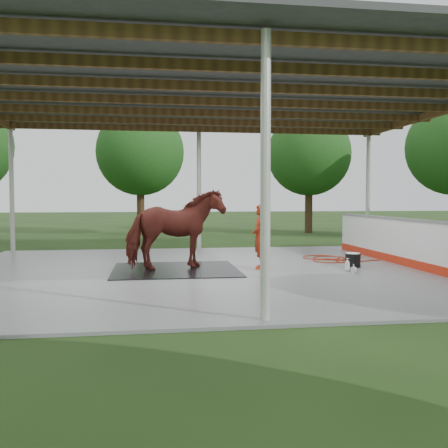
{
  "coord_description": "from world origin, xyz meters",
  "views": [
    {
      "loc": [
        -1.5,
        -11.21,
        1.69
      ],
      "look_at": [
        0.1,
        -0.19,
        1.11
      ],
      "focal_mm": 40.0,
      "sensor_mm": 36.0,
      "label": 1
    }
  ],
  "objects": [
    {
      "name": "soap_bottle_b",
      "position": [
        2.83,
        -0.96,
        0.15
      ],
      "size": [
        0.13,
        0.13,
        0.2
      ],
      "primitive_type": "imported",
      "rotation": [
        0.0,
        0.0,
        -0.78
      ],
      "color": "#338CD8",
      "rests_on": "concrete_slab"
    },
    {
      "name": "handler",
      "position": [
        0.98,
        0.07,
        0.8
      ],
      "size": [
        0.45,
        0.6,
        1.5
      ],
      "primitive_type": "imported",
      "rotation": [
        0.0,
        0.0,
        -1.75
      ],
      "color": "#AB2B12",
      "rests_on": "concrete_slab"
    },
    {
      "name": "concrete_slab",
      "position": [
        0.0,
        0.0,
        0.03
      ],
      "size": [
        12.0,
        10.0,
        0.05
      ],
      "primitive_type": "cube",
      "color": "slate",
      "rests_on": "ground"
    },
    {
      "name": "dasher_board",
      "position": [
        4.6,
        0.0,
        0.59
      ],
      "size": [
        0.16,
        8.0,
        1.15
      ],
      "color": "red",
      "rests_on": "concrete_slab"
    },
    {
      "name": "rubber_mat",
      "position": [
        -0.98,
        0.13,
        0.06
      ],
      "size": [
        2.81,
        2.64,
        0.02
      ],
      "primitive_type": "cube",
      "color": "black",
      "rests_on": "concrete_slab"
    },
    {
      "name": "wash_bucket",
      "position": [
        3.23,
        0.02,
        0.22
      ],
      "size": [
        0.36,
        0.36,
        0.34
      ],
      "color": "black",
      "rests_on": "concrete_slab"
    },
    {
      "name": "ground",
      "position": [
        0.0,
        0.0,
        0.0
      ],
      "size": [
        100.0,
        100.0,
        0.0
      ],
      "primitive_type": "plane",
      "color": "#1E3814"
    },
    {
      "name": "tree_belt",
      "position": [
        0.3,
        0.9,
        3.79
      ],
      "size": [
        28.0,
        28.0,
        5.8
      ],
      "color": "#382314",
      "rests_on": "ground"
    },
    {
      "name": "horse",
      "position": [
        -0.98,
        0.13,
        0.99
      ],
      "size": [
        2.37,
        1.64,
        1.83
      ],
      "primitive_type": "imported",
      "rotation": [
        0.0,
        0.0,
        1.9
      ],
      "color": "maroon",
      "rests_on": "rubber_mat"
    },
    {
      "name": "soap_bottle_a",
      "position": [
        2.84,
        -0.6,
        0.2
      ],
      "size": [
        0.15,
        0.15,
        0.3
      ],
      "primitive_type": "imported",
      "rotation": [
        0.0,
        0.0,
        0.44
      ],
      "color": "silver",
      "rests_on": "concrete_slab"
    },
    {
      "name": "hose_coil",
      "position": [
        3.18,
        1.54,
        0.06
      ],
      "size": [
        1.87,
        1.73,
        0.02
      ],
      "color": "#A5250B",
      "rests_on": "concrete_slab"
    },
    {
      "name": "pavilion_structure",
      "position": [
        0.0,
        -0.0,
        3.97
      ],
      "size": [
        12.6,
        10.6,
        4.05
      ],
      "color": "beige",
      "rests_on": "ground"
    }
  ]
}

